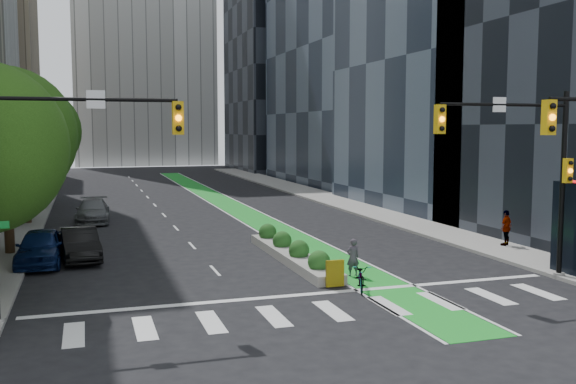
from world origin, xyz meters
TOP-DOWN VIEW (x-y plane):
  - ground at (0.00, 0.00)m, footprint 160.00×160.00m
  - sidewalk_left at (-11.80, 25.00)m, footprint 3.60×90.00m
  - sidewalk_right at (11.80, 25.00)m, footprint 3.60×90.00m
  - bike_lane_paint at (3.00, 30.00)m, footprint 2.20×70.00m
  - building_dark_end at (20.00, 68.00)m, footprint 14.00×18.00m
  - tree_mid at (-11.00, 12.00)m, footprint 6.40×6.40m
  - tree_midfar at (-11.00, 22.00)m, footprint 5.60×5.60m
  - tree_far at (-11.00, 32.00)m, footprint 6.60×6.60m
  - signal_left at (-8.70, 0.46)m, footprint 6.14×0.51m
  - signal_right at (8.67, 0.47)m, footprint 5.82×0.51m
  - median_planter at (1.20, 7.04)m, footprint 1.20×10.26m
  - bicycle at (2.00, 1.21)m, footprint 1.29×2.00m
  - cyclist at (2.59, 3.36)m, footprint 0.58×0.41m
  - parked_car_left_near at (-9.50, 9.39)m, footprint 2.07×4.68m
  - parked_car_left_mid at (-7.89, 9.91)m, footprint 1.97×4.52m
  - parked_car_left_far at (-7.17, 22.01)m, footprint 2.24×5.03m
  - pedestrian_far at (12.18, 6.57)m, footprint 1.11×0.87m

SIDE VIEW (x-z plane):
  - ground at x=0.00m, z-range 0.00..0.00m
  - bike_lane_paint at x=3.00m, z-range 0.00..0.01m
  - sidewalk_left at x=-11.80m, z-range 0.00..0.15m
  - sidewalk_right at x=11.80m, z-range 0.00..0.15m
  - median_planter at x=1.20m, z-range -0.18..0.92m
  - bicycle at x=2.00m, z-range 0.00..0.99m
  - parked_car_left_far at x=-7.17m, z-range 0.00..1.43m
  - parked_car_left_mid at x=-7.89m, z-range 0.00..1.45m
  - cyclist at x=2.59m, z-range 0.00..1.53m
  - parked_car_left_near at x=-9.50m, z-range 0.00..1.57m
  - pedestrian_far at x=12.18m, z-range 0.15..1.91m
  - signal_left at x=-8.70m, z-range 1.18..8.38m
  - signal_right at x=8.67m, z-range 1.20..8.40m
  - tree_midfar at x=-11.00m, z-range 1.07..8.83m
  - tree_mid at x=-11.00m, z-range 1.18..9.96m
  - tree_far at x=-11.00m, z-range 1.19..10.20m
  - building_dark_end at x=20.00m, z-range 0.00..28.00m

